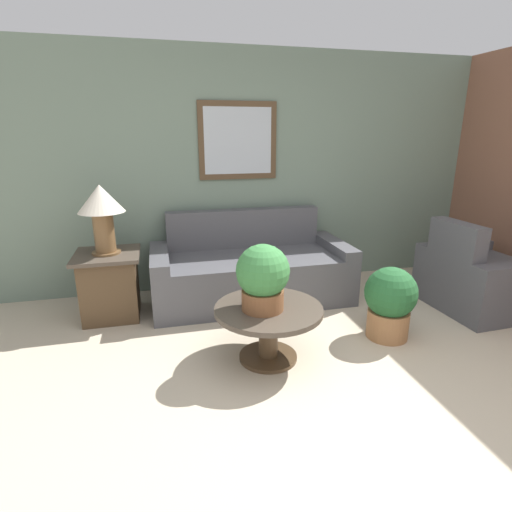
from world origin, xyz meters
The scene contains 9 objects.
ground_plane centered at (0.00, 0.00, 0.00)m, with size 20.00×20.00×0.00m, color #BCAD93.
wall_back centered at (-0.01, 2.70, 1.31)m, with size 6.98×0.09×2.60m.
couch_main centered at (-0.32, 2.19, 0.30)m, with size 2.07×0.93×0.92m.
armchair centered at (1.86, 1.40, 0.30)m, with size 0.90×0.99×0.92m.
coffee_table centered at (-0.47, 0.96, 0.32)m, with size 0.84×0.84×0.45m.
side_table centered at (-1.74, 2.08, 0.33)m, with size 0.60×0.60×0.64m.
table_lamp centered at (-1.74, 2.08, 1.08)m, with size 0.42×0.42×0.64m.
potted_plant_on_table centered at (-0.52, 0.94, 0.71)m, with size 0.40×0.40×0.51m.
potted_plant_floor centered at (0.65, 1.05, 0.34)m, with size 0.45×0.45×0.64m.
Camera 1 is at (-1.24, -1.75, 1.73)m, focal length 28.00 mm.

